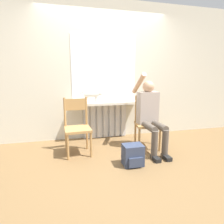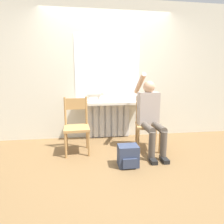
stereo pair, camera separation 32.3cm
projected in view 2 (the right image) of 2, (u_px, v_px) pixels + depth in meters
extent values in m
plane|color=brown|center=(117.00, 161.00, 2.82)|extent=(12.00, 12.00, 0.00)
cube|color=beige|center=(107.00, 71.00, 3.76)|extent=(7.00, 0.06, 2.70)
cube|color=silver|center=(108.00, 120.00, 3.88)|extent=(0.89, 0.05, 0.71)
cube|color=silver|center=(89.00, 121.00, 3.79)|extent=(0.09, 0.03, 0.68)
cube|color=silver|center=(96.00, 121.00, 3.81)|extent=(0.09, 0.03, 0.68)
cube|color=silver|center=(102.00, 121.00, 3.82)|extent=(0.09, 0.03, 0.68)
cube|color=silver|center=(108.00, 121.00, 3.84)|extent=(0.09, 0.03, 0.68)
cube|color=silver|center=(114.00, 121.00, 3.86)|extent=(0.09, 0.03, 0.68)
cube|color=silver|center=(120.00, 120.00, 3.88)|extent=(0.09, 0.03, 0.68)
cube|color=silver|center=(126.00, 120.00, 3.89)|extent=(0.09, 0.03, 0.68)
cube|color=silver|center=(109.00, 103.00, 3.69)|extent=(1.34, 0.32, 0.05)
cube|color=white|center=(108.00, 69.00, 3.72)|extent=(1.29, 0.01, 1.29)
cube|color=#B2844C|center=(77.00, 128.00, 3.05)|extent=(0.43, 0.43, 0.04)
cylinder|color=#B2844C|center=(66.00, 146.00, 2.88)|extent=(0.04, 0.04, 0.40)
cylinder|color=#B2844C|center=(89.00, 144.00, 2.95)|extent=(0.04, 0.04, 0.40)
cylinder|color=#B2844C|center=(66.00, 138.00, 3.23)|extent=(0.04, 0.04, 0.40)
cylinder|color=#B2844C|center=(87.00, 137.00, 3.30)|extent=(0.04, 0.04, 0.40)
cylinder|color=#B2844C|center=(65.00, 111.00, 3.14)|extent=(0.04, 0.04, 0.48)
cylinder|color=#B2844C|center=(86.00, 110.00, 3.21)|extent=(0.04, 0.04, 0.48)
cube|color=#B2844C|center=(76.00, 104.00, 3.15)|extent=(0.37, 0.05, 0.19)
cube|color=#B2844C|center=(148.00, 126.00, 3.21)|extent=(0.47, 0.47, 0.04)
cylinder|color=#B2844C|center=(138.00, 141.00, 3.09)|extent=(0.04, 0.04, 0.40)
cylinder|color=#B2844C|center=(160.00, 141.00, 3.07)|extent=(0.04, 0.04, 0.40)
cylinder|color=#B2844C|center=(136.00, 135.00, 3.44)|extent=(0.04, 0.04, 0.40)
cylinder|color=#B2844C|center=(156.00, 135.00, 3.42)|extent=(0.04, 0.04, 0.40)
cylinder|color=#B2844C|center=(137.00, 109.00, 3.35)|extent=(0.04, 0.04, 0.48)
cylinder|color=#B2844C|center=(157.00, 109.00, 3.33)|extent=(0.04, 0.04, 0.48)
cube|color=#B2844C|center=(147.00, 102.00, 3.32)|extent=(0.36, 0.09, 0.19)
cylinder|color=brown|center=(147.00, 127.00, 2.98)|extent=(0.11, 0.49, 0.11)
cylinder|color=brown|center=(158.00, 127.00, 3.00)|extent=(0.11, 0.49, 0.11)
cylinder|color=brown|center=(152.00, 147.00, 2.78)|extent=(0.10, 0.10, 0.45)
cylinder|color=brown|center=(163.00, 146.00, 2.81)|extent=(0.10, 0.10, 0.45)
cube|color=black|center=(153.00, 160.00, 2.76)|extent=(0.09, 0.20, 0.06)
cube|color=black|center=(164.00, 160.00, 2.79)|extent=(0.09, 0.20, 0.06)
cube|color=#AD9E93|center=(148.00, 108.00, 3.18)|extent=(0.34, 0.20, 0.55)
sphere|color=tan|center=(149.00, 87.00, 3.11)|extent=(0.20, 0.20, 0.20)
cylinder|color=tan|center=(140.00, 84.00, 3.22)|extent=(0.08, 0.50, 0.38)
cylinder|color=#AD9E93|center=(158.00, 110.00, 3.16)|extent=(0.08, 0.08, 0.44)
cylinder|color=silver|center=(94.00, 94.00, 3.62)|extent=(0.28, 0.13, 0.13)
sphere|color=silver|center=(102.00, 93.00, 3.64)|extent=(0.11, 0.11, 0.11)
cone|color=silver|center=(102.00, 91.00, 3.60)|extent=(0.04, 0.04, 0.04)
cone|color=silver|center=(102.00, 90.00, 3.65)|extent=(0.04, 0.04, 0.04)
cylinder|color=silver|center=(99.00, 100.00, 3.62)|extent=(0.04, 0.04, 0.09)
cylinder|color=silver|center=(99.00, 99.00, 3.68)|extent=(0.04, 0.04, 0.09)
cylinder|color=silver|center=(89.00, 100.00, 3.59)|extent=(0.04, 0.04, 0.09)
cylinder|color=silver|center=(89.00, 100.00, 3.66)|extent=(0.04, 0.04, 0.09)
cylinder|color=silver|center=(84.00, 92.00, 3.59)|extent=(0.18, 0.03, 0.13)
cube|color=#333D56|center=(128.00, 156.00, 2.64)|extent=(0.28, 0.22, 0.30)
cube|color=#333D56|center=(130.00, 164.00, 2.53)|extent=(0.20, 0.03, 0.14)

